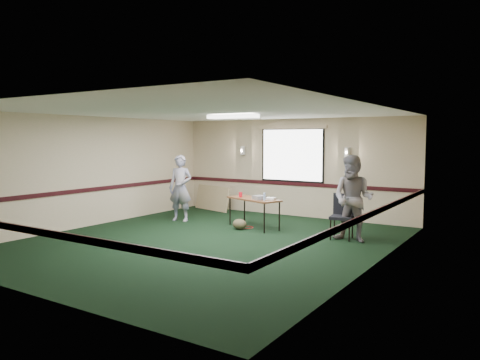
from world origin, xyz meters
The scene contains 13 objects.
ground centered at (0.00, 0.00, 0.00)m, with size 8.00×8.00×0.00m, color black.
room_shell centered at (0.00, 2.12, 1.58)m, with size 8.00×8.02×8.00m.
folding_table centered at (0.04, 1.86, 0.67)m, with size 1.55×1.03×0.72m.
projector centered at (0.26, 1.72, 0.77)m, with size 0.28×0.24×0.09m, color gray.
game_console centered at (0.52, 1.83, 0.75)m, with size 0.22×0.17×0.05m, color white.
red_cup centered at (-0.35, 1.86, 0.78)m, with size 0.08×0.08×0.13m, color red.
water_bottle centered at (0.47, 1.62, 0.81)m, with size 0.05×0.05×0.18m, color #92B8EF.
duffel_bag centered at (-0.13, 1.49, 0.13)m, with size 0.35×0.27×0.25m, color #4D422C.
cable_coil centered at (-0.09, 1.77, 0.01)m, with size 0.30×0.30×0.02m, color red.
folded_table centered at (-2.47, 3.60, 0.37)m, with size 1.43×0.06×0.74m, color #9F8762.
conference_chair centered at (2.27, 1.88, 0.56)m, with size 0.54×0.56×0.96m.
person_left centered at (-2.08, 1.65, 0.86)m, with size 0.63×0.41×1.73m, color #424E91.
person_right centered at (2.57, 1.67, 0.90)m, with size 0.88×0.69×1.81m, color #6D7DAA.
Camera 1 is at (5.79, -7.72, 2.14)m, focal length 35.00 mm.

